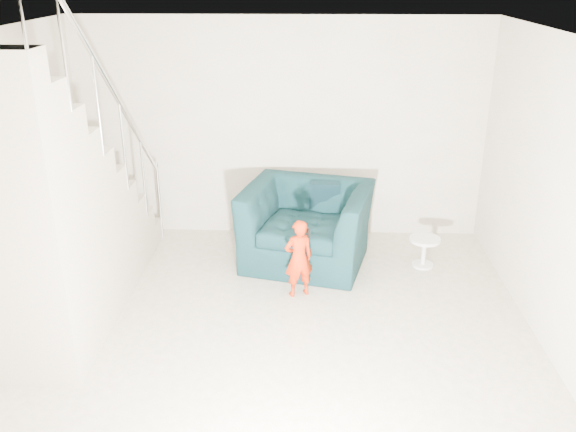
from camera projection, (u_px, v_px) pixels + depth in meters
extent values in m
plane|color=gray|center=(266.00, 355.00, 5.42)|extent=(5.50, 5.50, 0.00)
plane|color=silver|center=(261.00, 42.00, 4.39)|extent=(5.50, 5.50, 0.00)
plane|color=#AB9F8C|center=(280.00, 130.00, 7.45)|extent=(5.00, 0.00, 5.00)
imported|color=black|center=(307.00, 225.00, 7.00)|extent=(1.63, 1.51, 0.90)
imported|color=#A61C05|center=(299.00, 258.00, 6.26)|extent=(0.36, 0.30, 0.85)
cylinder|color=silver|center=(425.00, 239.00, 6.91)|extent=(0.35, 0.35, 0.04)
cylinder|color=silver|center=(424.00, 253.00, 6.98)|extent=(0.05, 0.05, 0.32)
cylinder|color=silver|center=(423.00, 265.00, 7.04)|extent=(0.25, 0.25, 0.03)
cube|color=#ADA089|center=(120.00, 232.00, 7.61)|extent=(1.00, 0.30, 0.27)
cube|color=#ADA089|center=(111.00, 231.00, 7.28)|extent=(1.00, 0.30, 0.54)
cube|color=#ADA089|center=(102.00, 231.00, 6.95)|extent=(1.00, 0.30, 0.81)
cube|color=#ADA089|center=(92.00, 231.00, 6.62)|extent=(1.00, 0.30, 1.08)
cube|color=#ADA089|center=(80.00, 231.00, 6.29)|extent=(1.00, 0.30, 1.35)
cube|color=#ADA089|center=(68.00, 230.00, 5.96)|extent=(1.00, 0.30, 1.62)
cube|color=#ADA089|center=(54.00, 230.00, 5.64)|extent=(1.00, 0.30, 1.89)
cube|color=#ADA089|center=(38.00, 230.00, 5.31)|extent=(1.00, 0.30, 2.16)
cube|color=#ADA089|center=(20.00, 229.00, 4.98)|extent=(1.00, 0.30, 2.43)
cube|color=#ADA089|center=(0.00, 229.00, 4.65)|extent=(1.00, 0.30, 2.70)
cylinder|color=silver|center=(106.00, 80.00, 5.54)|extent=(0.04, 3.03, 2.73)
cylinder|color=silver|center=(160.00, 201.00, 7.59)|extent=(0.04, 0.04, 1.00)
cube|color=black|center=(325.00, 195.00, 7.22)|extent=(0.36, 0.17, 0.36)
cube|color=black|center=(251.00, 218.00, 6.91)|extent=(0.05, 0.48, 0.54)
cube|color=black|center=(309.00, 233.00, 6.09)|extent=(0.03, 0.05, 0.10)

